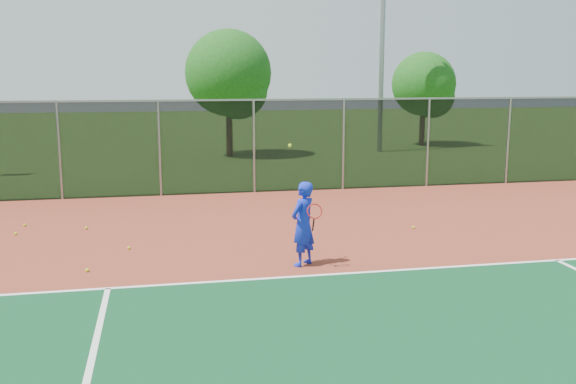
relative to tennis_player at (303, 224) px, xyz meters
The scene contains 13 objects.
ground 5.02m from the tennis_player, 49.19° to the right, with size 120.00×120.00×0.00m, color #2D5618.
court_apron 3.77m from the tennis_player, 28.34° to the right, with size 30.00×20.00×0.02m, color brown.
fence_back 8.89m from the tennis_player, 68.62° to the left, with size 30.00×0.06×3.03m.
tennis_player is the anchor object (origin of this frame).
practice_ball_0 4.28m from the tennis_player, 36.13° to the left, with size 0.07×0.07×0.07m, color #C5EB1B.
practice_ball_1 4.08m from the tennis_player, 151.40° to the left, with size 0.07×0.07×0.07m, color #C5EB1B.
practice_ball_3 7.80m from the tennis_player, 143.06° to the left, with size 0.07×0.07×0.07m, color #C5EB1B.
practice_ball_4 7.33m from the tennis_player, 148.87° to the left, with size 0.07×0.07×0.07m, color #C5EB1B.
practice_ball_5 4.34m from the tennis_player, behind, with size 0.07×0.07×0.07m, color #C5EB1B.
practice_ball_6 6.19m from the tennis_player, 138.95° to the left, with size 0.07×0.07×0.07m, color #C5EB1B.
floodlight_n 20.89m from the tennis_player, 66.21° to the left, with size 0.90×0.40×12.74m.
tree_back_left 18.07m from the tennis_player, 88.13° to the left, with size 4.01×4.01×5.89m.
tree_back_mid 23.51m from the tennis_player, 60.95° to the left, with size 3.42×3.42×5.02m.
Camera 1 is at (-6.00, -8.45, 3.83)m, focal length 40.00 mm.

